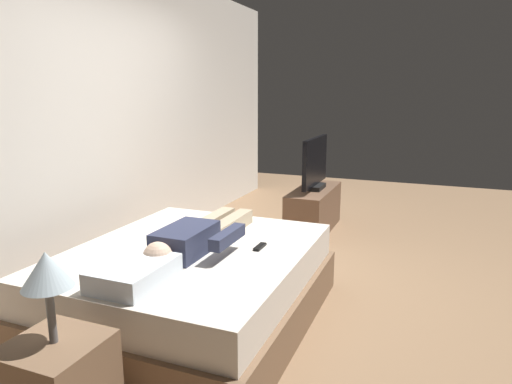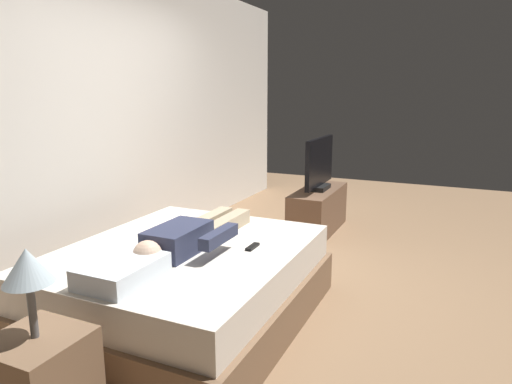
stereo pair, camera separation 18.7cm
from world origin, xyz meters
name	(u,v)px [view 1 (the left image)]	position (x,y,z in m)	size (l,w,h in m)	color
ground_plane	(282,287)	(0.00, 0.00, 0.00)	(10.00, 10.00, 0.00)	#8C6B4C
back_wall	(133,112)	(0.40, 1.70, 1.40)	(6.40, 0.10, 2.80)	silver
bed	(192,285)	(-0.76, 0.41, 0.26)	(1.91, 1.60, 0.54)	brown
pillow	(134,273)	(-1.40, 0.41, 0.60)	(0.48, 0.34, 0.12)	white
person	(197,236)	(-0.73, 0.38, 0.62)	(1.26, 0.46, 0.18)	#2D334C
remote	(260,247)	(-0.58, -0.03, 0.55)	(0.15, 0.04, 0.02)	black
tv_stand	(314,210)	(1.64, 0.17, 0.25)	(1.10, 0.40, 0.50)	brown
tv	(315,164)	(1.64, 0.17, 0.78)	(0.88, 0.20, 0.59)	black
lamp	(47,272)	(-2.02, 0.38, 0.85)	(0.22, 0.22, 0.42)	#59595B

